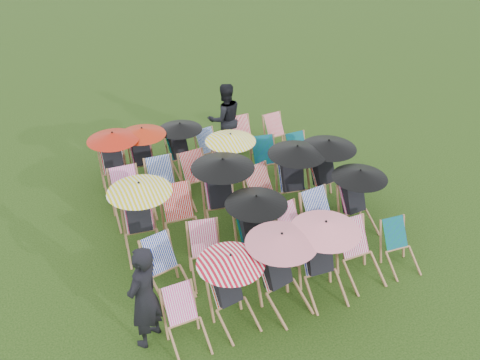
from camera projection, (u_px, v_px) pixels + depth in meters
name	position (u px, v px, depth m)	size (l,w,h in m)	color
ground	(245.00, 224.00, 10.60)	(100.00, 100.00, 0.00)	black
deckchair_0	(186.00, 322.00, 7.87)	(0.57, 0.79, 0.85)	#9F704A
deckchair_1	(232.00, 289.00, 8.12)	(1.04, 1.12, 1.24)	#9F704A
deckchair_2	(282.00, 270.00, 8.40)	(1.14, 1.24, 1.35)	#9F704A
deckchair_3	(323.00, 258.00, 8.64)	(1.15, 1.20, 1.36)	#9F704A
deckchair_4	(361.00, 254.00, 9.08)	(0.65, 0.90, 0.96)	#9F704A
deckchair_5	(401.00, 247.00, 9.35)	(0.61, 0.79, 0.81)	#9F704A
deckchair_6	(168.00, 269.00, 8.79)	(0.76, 0.94, 0.92)	#9F704A
deckchair_7	(207.00, 255.00, 9.11)	(0.76, 0.94, 0.91)	#9F704A
deckchair_8	(256.00, 228.00, 9.35)	(1.10, 1.13, 1.30)	#9F704A
deckchair_9	(296.00, 232.00, 9.69)	(0.70, 0.87, 0.85)	#9F704A
deckchair_10	(325.00, 222.00, 9.83)	(0.73, 0.96, 0.98)	#9F704A
deckchair_11	(358.00, 199.00, 10.17)	(1.05, 1.11, 1.25)	#9F704A
deckchair_12	(141.00, 217.00, 9.57)	(1.16, 1.23, 1.38)	#9F704A
deckchair_13	(181.00, 218.00, 9.93)	(0.74, 0.98, 1.00)	#9F704A
deckchair_14	(222.00, 193.00, 10.18)	(1.21, 1.28, 1.43)	#9F704A
deckchair_15	(267.00, 197.00, 10.51)	(0.84, 1.04, 1.01)	#9F704A
deckchair_16	(295.00, 177.00, 10.71)	(1.16, 1.24, 1.38)	#9F704A
deckchair_17	(328.00, 170.00, 10.95)	(1.14, 1.23, 1.36)	#9F704A
deckchair_18	(129.00, 198.00, 10.51)	(0.70, 0.93, 0.98)	#9F704A
deckchair_19	(164.00, 186.00, 10.88)	(0.70, 0.93, 0.96)	#9F704A
deckchair_20	(199.00, 179.00, 11.12)	(0.68, 0.91, 0.95)	#9F704A
deckchair_21	(231.00, 161.00, 11.35)	(1.07, 1.14, 1.27)	#9F704A
deckchair_22	(267.00, 163.00, 11.71)	(0.74, 0.94, 0.94)	#9F704A
deckchair_23	(302.00, 156.00, 12.04)	(0.57, 0.79, 0.86)	#9F704A
deckchair_24	(114.00, 160.00, 11.36)	(1.09, 1.15, 1.29)	#9F704A
deckchair_25	(143.00, 154.00, 11.69)	(1.03, 1.08, 1.22)	#9F704A
deckchair_26	(182.00, 147.00, 11.99)	(0.99, 1.06, 1.17)	#9F704A
deckchair_27	(212.00, 150.00, 12.29)	(0.65, 0.83, 0.82)	#9F704A
deckchair_28	(245.00, 142.00, 12.50)	(0.66, 0.91, 0.97)	#9F704A
deckchair_29	(279.00, 134.00, 12.97)	(0.59, 0.79, 0.83)	#9F704A
person_left	(144.00, 297.00, 7.68)	(0.64, 0.42, 1.75)	black
person_rear	(225.00, 119.00, 12.64)	(0.85, 0.66, 1.75)	black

